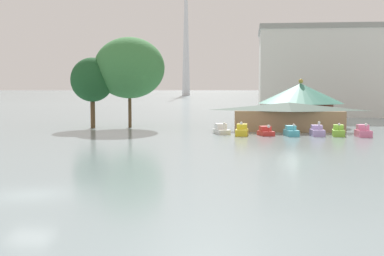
% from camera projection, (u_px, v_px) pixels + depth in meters
% --- Properties ---
extents(ground_plane, '(2000.00, 2000.00, 0.00)m').
position_uv_depth(ground_plane, '(30.00, 195.00, 28.55)').
color(ground_plane, gray).
extents(pedal_boat_white, '(2.42, 3.25, 1.57)m').
position_uv_depth(pedal_boat_white, '(221.00, 130.00, 65.88)').
color(pedal_boat_white, white).
rests_on(pedal_boat_white, ground).
extents(pedal_boat_yellow, '(1.61, 2.55, 1.80)m').
position_uv_depth(pedal_boat_yellow, '(242.00, 131.00, 63.38)').
color(pedal_boat_yellow, yellow).
rests_on(pedal_boat_yellow, ground).
extents(pedal_boat_red, '(2.19, 2.69, 1.41)m').
position_uv_depth(pedal_boat_red, '(266.00, 132.00, 63.73)').
color(pedal_boat_red, red).
rests_on(pedal_boat_red, ground).
extents(pedal_boat_cyan, '(1.82, 2.96, 1.61)m').
position_uv_depth(pedal_boat_cyan, '(291.00, 132.00, 63.22)').
color(pedal_boat_cyan, '#4CB7CC').
rests_on(pedal_boat_cyan, ground).
extents(pedal_boat_lavender, '(1.65, 2.87, 1.87)m').
position_uv_depth(pedal_boat_lavender, '(317.00, 131.00, 63.37)').
color(pedal_boat_lavender, '#B299D8').
rests_on(pedal_boat_lavender, ground).
extents(pedal_boat_lime, '(1.72, 2.94, 1.68)m').
position_uv_depth(pedal_boat_lime, '(338.00, 131.00, 63.08)').
color(pedal_boat_lime, '#8CCC3F').
rests_on(pedal_boat_lime, ground).
extents(pedal_boat_pink, '(1.73, 2.54, 1.73)m').
position_uv_depth(pedal_boat_pink, '(363.00, 132.00, 62.09)').
color(pedal_boat_pink, pink).
rests_on(pedal_boat_pink, ground).
extents(boathouse, '(15.80, 6.25, 3.90)m').
position_uv_depth(boathouse, '(288.00, 116.00, 70.40)').
color(boathouse, '#9E7F5B').
rests_on(boathouse, ground).
extents(green_roof_pavilion, '(12.92, 12.92, 7.28)m').
position_uv_depth(green_roof_pavilion, '(301.00, 102.00, 78.45)').
color(green_roof_pavilion, brown).
rests_on(green_roof_pavilion, ground).
extents(shoreline_tree_tall_left, '(6.29, 6.29, 10.32)m').
position_uv_depth(shoreline_tree_tall_left, '(92.00, 80.00, 74.68)').
color(shoreline_tree_tall_left, brown).
rests_on(shoreline_tree_tall_left, ground).
extents(shoreline_tree_mid, '(10.44, 10.44, 13.38)m').
position_uv_depth(shoreline_tree_mid, '(129.00, 68.00, 75.78)').
color(shoreline_tree_mid, brown).
rests_on(shoreline_tree_mid, ground).
extents(background_building_block, '(27.07, 18.01, 18.59)m').
position_uv_depth(background_building_block, '(322.00, 72.00, 109.04)').
color(background_building_block, silver).
rests_on(background_building_block, ground).
extents(distant_broadcast_tower, '(9.66, 9.66, 139.88)m').
position_uv_depth(distant_broadcast_tower, '(186.00, 9.00, 373.08)').
color(distant_broadcast_tower, silver).
rests_on(distant_broadcast_tower, ground).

